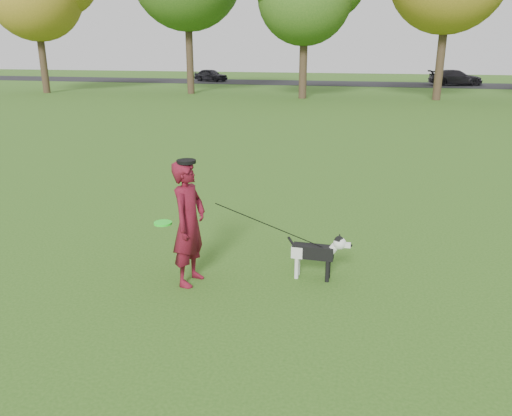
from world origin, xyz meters
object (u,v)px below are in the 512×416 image
(dog, at_px, (318,251))
(car_left, at_px, (211,75))
(man, at_px, (189,224))
(car_right, at_px, (455,78))

(dog, bearing_deg, car_left, 111.40)
(man, bearing_deg, car_right, -4.84)
(man, distance_m, dog, 1.74)
(car_right, bearing_deg, man, 159.64)
(man, distance_m, car_right, 41.03)
(dog, distance_m, car_left, 42.73)
(car_left, bearing_deg, car_right, -70.53)
(car_left, distance_m, car_right, 21.68)
(man, relative_size, car_left, 0.50)
(dog, bearing_deg, car_right, 81.30)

